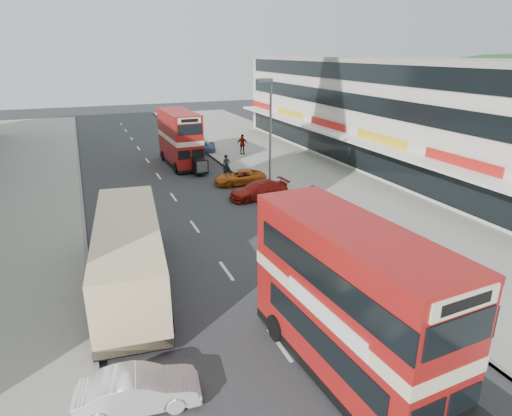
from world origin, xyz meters
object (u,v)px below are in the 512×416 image
street_lamp (269,129)px  pedestrian_far (242,144)px  car_right_c (193,147)px  pedestrian_near (312,197)px  car_left_front (138,390)px  bus_main (350,303)px  car_right_a (259,190)px  bus_second (180,138)px  cyclist (227,172)px  car_right_b (240,177)px  coach (129,252)px

street_lamp → pedestrian_far: street_lamp is taller
car_right_c → pedestrian_near: (2.93, -19.29, 0.21)m
pedestrian_far → car_left_front: bearing=-115.6°
bus_main → car_right_a: (4.17, 17.56, -1.97)m
bus_second → pedestrian_far: bearing=-167.9°
bus_main → car_right_c: size_ratio=2.03×
cyclist → car_right_a: bearing=-76.3°
bus_second → pedestrian_far: 6.83m
car_right_a → car_right_c: size_ratio=0.97×
car_left_front → cyclist: bearing=-16.9°
pedestrian_near → pedestrian_far: pedestrian_far is taller
pedestrian_near → pedestrian_far: (1.43, 16.87, 0.17)m
car_right_a → cyclist: size_ratio=2.07×
pedestrian_near → pedestrian_far: size_ratio=0.82×
street_lamp → bus_main: street_lamp is taller
car_right_b → pedestrian_near: size_ratio=2.47×
bus_second → bus_main: bearing=86.0°
car_right_a → cyclist: cyclist is taller
car_right_b → bus_main: bearing=-8.3°
cyclist → bus_main: bearing=-91.6°
street_lamp → bus_second: 11.96m
car_right_c → pedestrian_near: bearing=13.9°
car_left_front → car_right_c: (9.77, 32.10, 0.17)m
pedestrian_near → cyclist: 9.51m
bus_second → car_right_c: size_ratio=1.94×
car_right_c → pedestrian_far: bearing=66.3°
bus_main → car_right_a: 18.15m
bus_second → car_right_b: 8.46m
coach → car_right_b: size_ratio=2.67×
pedestrian_near → car_right_c: bearing=-103.1°
coach → car_right_a: bearing=49.2°
coach → car_right_b: bearing=59.1°
car_right_b → cyclist: bearing=-157.1°
bus_second → pedestrian_near: 16.19m
cyclist → street_lamp: bearing=-64.6°
bus_main → car_right_b: 21.88m
bus_main → bus_second: (1.27, 29.12, -0.12)m
bus_second → pedestrian_near: bus_second is taller
bus_second → car_right_b: size_ratio=2.12×
cyclist → car_right_c: bearing=98.2°
street_lamp → pedestrian_near: 5.82m
bus_second → car_right_c: (2.14, 3.99, -1.72)m
coach → car_right_b: 16.35m
pedestrian_far → cyclist: size_ratio=0.96×
bus_main → car_right_c: bearing=-99.6°
pedestrian_far → bus_second: bearing=-166.5°
bus_main → car_left_front: (-6.36, 1.00, -2.00)m
coach → car_right_c: 26.39m
bus_second → car_right_b: bearing=108.8°
bus_second → car_right_c: bearing=-119.8°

